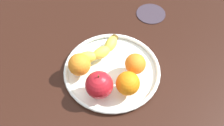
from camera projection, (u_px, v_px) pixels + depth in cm
name	position (u px, v px, depth cm)	size (l,w,h in cm)	color
ground_plane	(112.00, 76.00, 86.68)	(150.69, 150.69, 4.00)	black
fruit_bowl	(112.00, 70.00, 84.34)	(29.94, 29.94, 1.80)	white
banana	(101.00, 50.00, 85.77)	(15.29, 9.35, 3.52)	gold
apple	(99.00, 85.00, 75.47)	(7.93, 7.93, 8.73)	#AA1721
orange_back_right	(135.00, 64.00, 80.85)	(6.32, 6.32, 6.32)	orange
orange_front_left	(79.00, 65.00, 80.42)	(6.77, 6.77, 6.77)	orange
orange_back_left	(128.00, 83.00, 76.39)	(6.90, 6.90, 6.90)	orange
ambient_coaster	(151.00, 13.00, 100.56)	(10.73, 10.73, 0.60)	#322833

